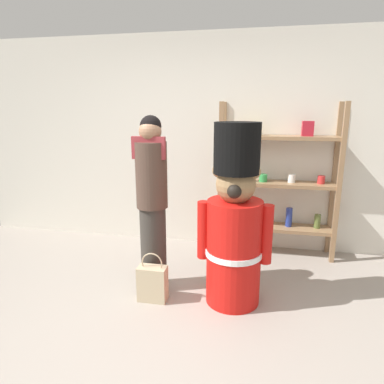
% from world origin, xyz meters
% --- Properties ---
extents(ground_plane, '(6.40, 6.40, 0.00)m').
position_xyz_m(ground_plane, '(0.00, 0.00, 0.00)').
color(ground_plane, '#9E9389').
extents(back_wall, '(6.40, 0.12, 2.60)m').
position_xyz_m(back_wall, '(0.00, 2.20, 1.30)').
color(back_wall, silver).
rests_on(back_wall, ground_plane).
extents(merchandise_shelf, '(1.36, 0.35, 1.80)m').
position_xyz_m(merchandise_shelf, '(0.80, 1.98, 0.88)').
color(merchandise_shelf, '#93704C').
rests_on(merchandise_shelf, ground_plane).
extents(teddy_bear_guard, '(0.66, 0.50, 1.62)m').
position_xyz_m(teddy_bear_guard, '(0.41, 0.80, 0.73)').
color(teddy_bear_guard, red).
rests_on(teddy_bear_guard, ground_plane).
extents(person_shopper, '(0.31, 0.29, 1.67)m').
position_xyz_m(person_shopper, '(-0.37, 0.89, 0.89)').
color(person_shopper, '#38332D').
rests_on(person_shopper, ground_plane).
extents(shopping_bag, '(0.26, 0.14, 0.47)m').
position_xyz_m(shopping_bag, '(-0.31, 0.66, 0.17)').
color(shopping_bag, '#C1AD89').
rests_on(shopping_bag, ground_plane).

